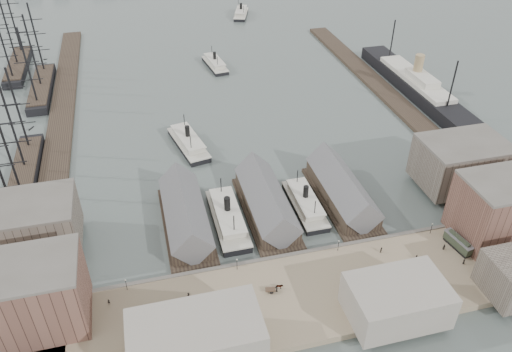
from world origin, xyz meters
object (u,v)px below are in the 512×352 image
object	(u,v)px
tram	(458,243)
horse_cart_left	(146,309)
ferry_docked_west	(228,217)
horse_cart_right	(382,272)
horse_cart_center	(277,288)
ocean_steamer	(415,84)

from	to	relation	value
tram	horse_cart_left	distance (m)	89.88
ferry_docked_west	horse_cart_right	size ratio (longest dim) A/B	6.53
ferry_docked_west	horse_cart_left	bearing A→B (deg)	-132.15
horse_cart_left	horse_cart_center	size ratio (longest dim) A/B	0.89
ocean_steamer	horse_cart_left	xyz separation A→B (m)	(-132.71, -102.28, -1.09)
horse_cart_center	ocean_steamer	bearing A→B (deg)	-34.19
ocean_steamer	tram	size ratio (longest dim) A/B	8.87
ferry_docked_west	horse_cart_left	size ratio (longest dim) A/B	6.71
horse_cart_center	horse_cart_right	distance (m)	29.76
ocean_steamer	horse_cart_center	size ratio (longest dim) A/B	18.03
ferry_docked_west	horse_cart_center	size ratio (longest dim) A/B	5.97
ferry_docked_west	horse_cart_left	distance (m)	41.29
horse_cart_left	tram	bearing A→B (deg)	-50.69
ferry_docked_west	horse_cart_right	xyz separation A→B (m)	(36.25, -34.06, 0.24)
tram	horse_cart_center	world-z (taller)	tram
ocean_steamer	tram	distance (m)	110.25
horse_cart_right	horse_cart_center	bearing A→B (deg)	82.21
horse_cart_left	horse_cart_center	world-z (taller)	horse_cart_center
ferry_docked_west	horse_cart_right	bearing A→B (deg)	-43.22
ferry_docked_west	tram	size ratio (longest dim) A/B	2.94
ocean_steamer	ferry_docked_west	bearing A→B (deg)	-145.68
ferry_docked_west	horse_cart_center	bearing A→B (deg)	-78.52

